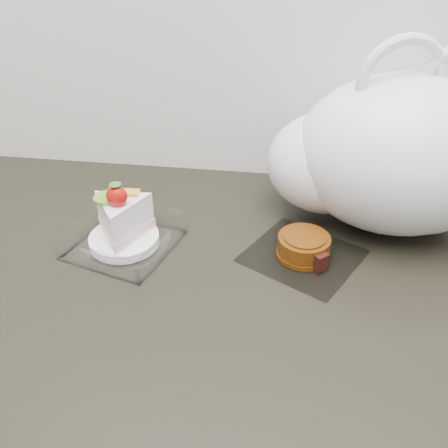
# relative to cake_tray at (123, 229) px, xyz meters

# --- Properties ---
(cake_tray) EXTENTS (0.18, 0.18, 0.12)m
(cake_tray) POSITION_rel_cake_tray_xyz_m (0.00, 0.00, 0.00)
(cake_tray) COLOR white
(cake_tray) RESTS_ON counter
(mooncake_wrap) EXTENTS (0.21, 0.20, 0.04)m
(mooncake_wrap) POSITION_rel_cake_tray_xyz_m (0.28, 0.01, -0.02)
(mooncake_wrap) COLOR white
(mooncake_wrap) RESTS_ON counter
(plastic_bag) EXTENTS (0.39, 0.29, 0.30)m
(plastic_bag) POSITION_rel_cake_tray_xyz_m (0.39, 0.13, 0.09)
(plastic_bag) COLOR white
(plastic_bag) RESTS_ON counter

